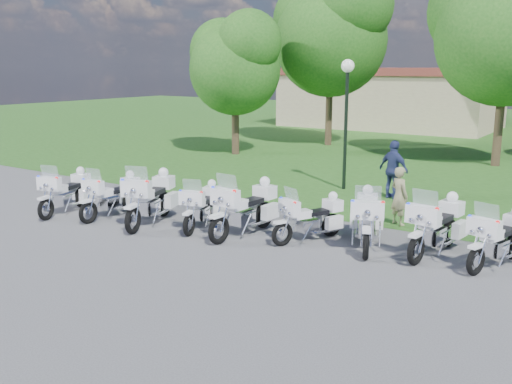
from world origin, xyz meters
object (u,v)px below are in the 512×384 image
Objects in this scene: motorcycle_0 at (67,191)px; motorcycle_4 at (246,207)px; motorcycle_1 at (113,195)px; bystander_a at (399,196)px; motorcycle_5 at (312,217)px; motorcycle_3 at (203,205)px; motorcycle_2 at (151,198)px; motorcycle_6 at (367,218)px; motorcycle_8 at (500,238)px; motorcycle_7 at (437,225)px; bystander_c at (394,170)px; lamp_post at (347,93)px.

motorcycle_4 reaches higher than motorcycle_0.
motorcycle_1 is 7.96m from bystander_a.
motorcycle_0 is at bearing 54.39° from bystander_a.
motorcycle_5 is 2.85m from bystander_a.
motorcycle_2 is at bearing 3.53° from motorcycle_3.
motorcycle_4 reaches higher than motorcycle_6.
motorcycle_0 reaches higher than motorcycle_8.
motorcycle_1 is at bearing 35.13° from motorcycle_5.
motorcycle_1 is 4.21m from motorcycle_4.
motorcycle_6 reaches higher than motorcycle_1.
motorcycle_7 reaches higher than bystander_a.
bystander_c is (-2.86, 4.79, 0.26)m from motorcycle_7.
motorcycle_6 is (1.30, 0.33, 0.09)m from motorcycle_5.
bystander_c is (1.94, -0.46, -2.38)m from lamp_post.
bystander_c is (5.77, 6.61, 0.32)m from motorcycle_1.
motorcycle_8 reaches higher than motorcycle_3.
motorcycle_8 reaches higher than motorcycle_5.
motorcycle_2 reaches higher than motorcycle_6.
bystander_a is 0.84× the size of bystander_c.
motorcycle_0 is 1.39× the size of bystander_a.
bystander_a is at bearing -42.48° from motorcycle_7.
motorcycle_8 is (1.35, -0.04, -0.06)m from motorcycle_7.
lamp_post is (2.41, 6.99, 2.60)m from motorcycle_2.
motorcycle_0 is 4.40m from motorcycle_3.
bystander_c is (7.25, 7.05, 0.31)m from motorcycle_0.
motorcycle_5 is (2.98, 0.56, -0.01)m from motorcycle_3.
motorcycle_3 is at bearing 82.94° from bystander_c.
motorcycle_6 is (7.08, 1.46, 0.06)m from motorcycle_1.
motorcycle_5 is 6.81m from lamp_post.
bystander_c is at bearing -132.27° from motorcycle_3.
motorcycle_4 is 5.93m from motorcycle_8.
motorcycle_4 is at bearing 176.21° from motorcycle_0.
motorcycle_3 is 0.95× the size of motorcycle_8.
motorcycle_7 is 7.59m from lamp_post.
motorcycle_1 is 7.23m from motorcycle_6.
motorcycle_6 is at bearing 176.09° from motorcycle_2.
motorcycle_7 is 5.59m from bystander_c.
bystander_a is at bearing -165.07° from motorcycle_2.
lamp_post reaches higher than motorcycle_8.
motorcycle_4 is 1.70m from motorcycle_5.
motorcycle_2 reaches higher than motorcycle_3.
motorcycle_3 is 5.96m from motorcycle_7.
motorcycle_3 is at bearing -178.03° from motorcycle_2.
motorcycle_4 is 6.17m from bystander_c.
motorcycle_7 is 2.45m from bystander_a.
motorcycle_4 is (2.74, 0.58, -0.01)m from motorcycle_2.
motorcycle_8 is at bearing -174.61° from motorcycle_7.
motorcycle_3 is 7.12m from lamp_post.
motorcycle_2 is 6.69m from bystander_a.
motorcycle_7 reaches higher than motorcycle_1.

